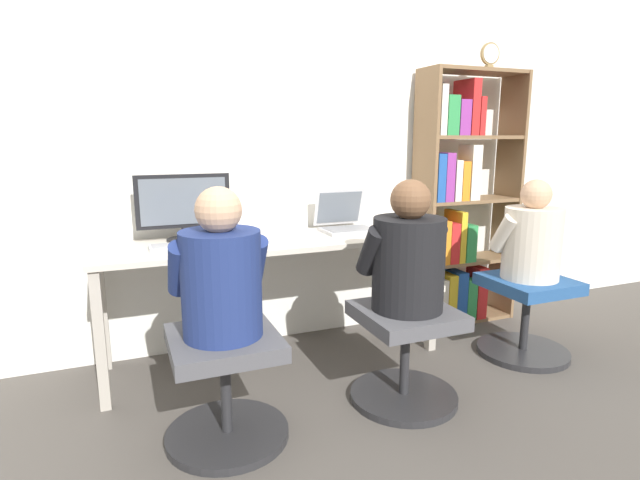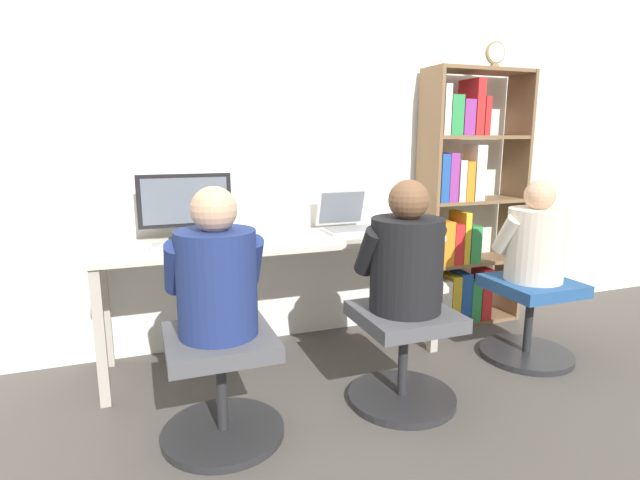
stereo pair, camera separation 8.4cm
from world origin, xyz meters
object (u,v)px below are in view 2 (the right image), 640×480
Objects in this scene: desk_clock at (495,54)px; person_at_monitor at (216,274)px; laptop at (348,222)px; person_at_laptop at (406,257)px; keyboard at (188,245)px; office_chair_right at (403,351)px; desktop_monitor at (185,207)px; office_chair_side at (529,315)px; bookshelf at (461,212)px; person_near_shelf at (535,239)px; office_chair_left at (221,380)px.

person_at_monitor is at bearing -158.63° from desk_clock.
person_at_laptop is (-0.04, -0.80, -0.04)m from laptop.
keyboard is 2.30m from desk_clock.
office_chair_right is (0.96, -0.66, -0.48)m from keyboard.
office_chair_side is at bearing -18.93° from desktop_monitor.
desktop_monitor is 0.95× the size of office_chair_side.
person_at_monitor is at bearing -85.15° from keyboard.
desktop_monitor is at bearing 179.34° from bookshelf.
bookshelf reaches higher than person_near_shelf.
bookshelf is 2.99× the size of person_near_shelf.
person_near_shelf is at bearing -33.00° from laptop.
office_chair_side is (1.87, 0.19, -0.48)m from person_at_monitor.
desk_clock reaches higher than office_chair_side.
desktop_monitor is 1.07m from office_chair_left.
desktop_monitor is at bearing 161.19° from person_near_shelf.
keyboard is at bearing 145.80° from person_at_laptop.
desk_clock is (1.02, -0.03, 1.06)m from laptop.
office_chair_side is at bearing -33.19° from laptop.
office_chair_right is 1.02m from person_at_monitor.
keyboard is 2.40× the size of desk_clock.
person_near_shelf is at bearing 11.45° from person_at_laptop.
laptop is 1.23m from office_chair_side.
office_chair_left is (0.04, -0.85, -0.66)m from desktop_monitor.
person_near_shelf is at bearing 5.85° from person_at_monitor.
bookshelf is (0.90, 0.83, 0.54)m from office_chair_right.
laptop is 2.05× the size of desk_clock.
desk_clock reaches higher than person_near_shelf.
desk_clock reaches higher than bookshelf.
office_chair_right is 0.48m from person_at_laptop.
person_near_shelf is (1.87, 0.20, 0.46)m from office_chair_left.
laptop is 1.23m from person_at_monitor.
keyboard is at bearing 145.61° from office_chair_right.
bookshelf is 0.64m from person_near_shelf.
office_chair_right is 0.86× the size of person_at_laptop.
office_chair_right is at bearing -0.29° from office_chair_left.
person_at_laptop is 1.10m from office_chair_side.
person_near_shelf reaches higher than office_chair_right.
office_chair_left is 0.31× the size of bookshelf.
office_chair_left is 0.86× the size of person_at_monitor.
person_at_laptop is (0.94, -0.85, -0.18)m from desktop_monitor.
office_chair_left is 1.02m from person_at_laptop.
person_at_monitor is at bearing -87.37° from desktop_monitor.
bookshelf is at bearing 24.48° from person_at_monitor.
office_chair_side is (0.07, -0.63, -0.54)m from bookshelf.
laptop reaches higher than office_chair_side.
bookshelf is at bearing 1.70° from laptop.
office_chair_left is at bearing -158.52° from desk_clock.
person_at_laptop reaches higher than person_near_shelf.
office_chair_right is 0.92× the size of person_near_shelf.
bookshelf is (0.86, 0.03, 0.02)m from laptop.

